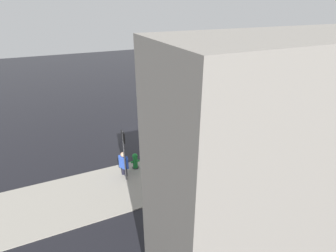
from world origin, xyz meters
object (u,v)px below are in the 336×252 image
object	(u,v)px
moving_hatchback	(186,105)
fire_hydrant	(135,161)
parked_sedan	(279,108)
sign_post	(124,149)
pedestrian	(124,163)

from	to	relation	value
moving_hatchback	fire_hydrant	size ratio (longest dim) A/B	5.23
moving_hatchback	parked_sedan	size ratio (longest dim) A/B	0.94
moving_hatchback	parked_sedan	xyz separation A→B (m)	(-5.14, 2.98, -0.03)
parked_sedan	fire_hydrant	world-z (taller)	parked_sedan
moving_hatchback	sign_post	world-z (taller)	sign_post
moving_hatchback	fire_hydrant	xyz separation A→B (m)	(4.84, 4.15, -0.63)
fire_hydrant	pedestrian	xyz separation A→B (m)	(0.63, 0.34, 0.28)
sign_post	moving_hatchback	bearing A→B (deg)	-138.66
moving_hatchback	pedestrian	size ratio (longest dim) A/B	3.44
pedestrian	parked_sedan	bearing A→B (deg)	-171.90
pedestrian	sign_post	distance (m)	0.96
pedestrian	sign_post	size ratio (longest dim) A/B	0.51
moving_hatchback	fire_hydrant	distance (m)	6.41
moving_hatchback	sign_post	xyz separation A→B (m)	(5.48, 4.83, 0.55)
moving_hatchback	parked_sedan	world-z (taller)	moving_hatchback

